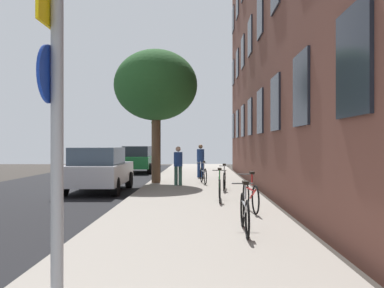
% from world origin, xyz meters
% --- Properties ---
extents(ground_plane, '(41.80, 41.80, 0.00)m').
position_xyz_m(ground_plane, '(-2.40, 15.00, 0.00)').
color(ground_plane, '#332D28').
extents(road_asphalt, '(7.00, 38.00, 0.01)m').
position_xyz_m(road_asphalt, '(-4.50, 15.00, 0.01)').
color(road_asphalt, black).
rests_on(road_asphalt, ground).
extents(sidewalk, '(4.20, 38.00, 0.12)m').
position_xyz_m(sidewalk, '(1.10, 15.00, 0.06)').
color(sidewalk, gray).
rests_on(sidewalk, ground).
extents(sign_post, '(0.15, 0.60, 3.35)m').
position_xyz_m(sign_post, '(-0.18, 3.04, 2.01)').
color(sign_post, gray).
rests_on(sign_post, sidewalk).
extents(traffic_light, '(0.43, 0.24, 3.32)m').
position_xyz_m(traffic_light, '(-0.72, 18.08, 2.40)').
color(traffic_light, black).
rests_on(traffic_light, sidewalk).
extents(tree_near, '(3.52, 3.52, 5.63)m').
position_xyz_m(tree_near, '(-0.65, 16.86, 4.23)').
color(tree_near, brown).
rests_on(tree_near, sidewalk).
extents(bicycle_0, '(0.42, 1.77, 0.96)m').
position_xyz_m(bicycle_0, '(2.05, 6.81, 0.50)').
color(bicycle_0, black).
rests_on(bicycle_0, sidewalk).
extents(bicycle_1, '(0.42, 1.72, 0.97)m').
position_xyz_m(bicycle_1, '(2.45, 9.31, 0.50)').
color(bicycle_1, black).
rests_on(bicycle_1, sidewalk).
extents(bicycle_2, '(0.42, 1.76, 0.95)m').
position_xyz_m(bicycle_2, '(1.79, 11.22, 0.49)').
color(bicycle_2, black).
rests_on(bicycle_2, sidewalk).
extents(bicycle_3, '(0.42, 1.63, 0.95)m').
position_xyz_m(bicycle_3, '(2.09, 14.01, 0.49)').
color(bicycle_3, black).
rests_on(bicycle_3, sidewalk).
extents(bicycle_4, '(0.42, 1.65, 0.94)m').
position_xyz_m(bicycle_4, '(1.37, 16.59, 0.49)').
color(bicycle_4, black).
rests_on(bicycle_4, sidewalk).
extents(pedestrian_0, '(0.47, 0.47, 1.54)m').
position_xyz_m(pedestrian_0, '(0.35, 15.77, 1.00)').
color(pedestrian_0, '#33594C').
rests_on(pedestrian_0, sidewalk).
extents(pedestrian_1, '(0.47, 0.47, 1.62)m').
position_xyz_m(pedestrian_1, '(1.25, 19.87, 1.05)').
color(pedestrian_1, navy).
rests_on(pedestrian_1, sidewalk).
extents(car_0, '(1.97, 4.33, 1.62)m').
position_xyz_m(car_0, '(-2.48, 14.38, 0.84)').
color(car_0, '#B7B7BC').
rests_on(car_0, road_asphalt).
extents(car_1, '(1.93, 4.20, 1.62)m').
position_xyz_m(car_1, '(-2.53, 24.75, 0.84)').
color(car_1, '#19662D').
rests_on(car_1, road_asphalt).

